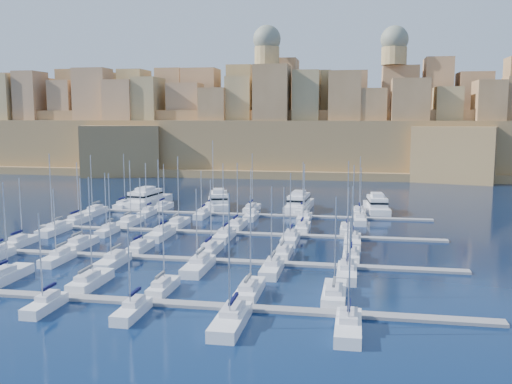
% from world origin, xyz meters
% --- Properties ---
extents(ground, '(600.00, 600.00, 0.00)m').
position_xyz_m(ground, '(0.00, 0.00, 0.00)').
color(ground, black).
rests_on(ground, ground).
extents(pontoon_near, '(84.00, 2.00, 0.40)m').
position_xyz_m(pontoon_near, '(0.00, -34.00, 0.20)').
color(pontoon_near, slate).
rests_on(pontoon_near, ground).
extents(pontoon_mid_near, '(84.00, 2.00, 0.40)m').
position_xyz_m(pontoon_mid_near, '(0.00, -12.00, 0.20)').
color(pontoon_mid_near, slate).
rests_on(pontoon_mid_near, ground).
extents(pontoon_mid_far, '(84.00, 2.00, 0.40)m').
position_xyz_m(pontoon_mid_far, '(0.00, 10.00, 0.20)').
color(pontoon_mid_far, slate).
rests_on(pontoon_mid_far, ground).
extents(pontoon_far, '(84.00, 2.00, 0.40)m').
position_xyz_m(pontoon_far, '(0.00, 32.00, 0.20)').
color(pontoon_far, slate).
rests_on(pontoon_far, ground).
extents(sailboat_1, '(3.01, 10.02, 14.60)m').
position_xyz_m(sailboat_1, '(-24.95, -28.11, 0.76)').
color(sailboat_1, white).
rests_on(sailboat_1, ground).
extents(sailboat_2, '(2.85, 9.50, 15.63)m').
position_xyz_m(sailboat_2, '(-11.65, -28.37, 0.76)').
color(sailboat_2, white).
rests_on(sailboat_2, ground).
extents(sailboat_3, '(2.35, 7.82, 12.71)m').
position_xyz_m(sailboat_3, '(-0.71, -29.19, 0.72)').
color(sailboat_3, white).
rests_on(sailboat_3, ground).
extents(sailboat_4, '(2.75, 9.15, 13.64)m').
position_xyz_m(sailboat_4, '(11.09, -28.54, 0.74)').
color(sailboat_4, white).
rests_on(sailboat_4, ground).
extents(sailboat_5, '(2.95, 9.84, 13.70)m').
position_xyz_m(sailboat_5, '(22.21, -28.20, 0.75)').
color(sailboat_5, white).
rests_on(sailboat_5, ground).
extents(sailboat_8, '(2.27, 7.57, 12.48)m').
position_xyz_m(sailboat_8, '(-12.49, -38.69, 0.72)').
color(sailboat_8, white).
rests_on(sailboat_8, ground).
extents(sailboat_9, '(2.33, 7.76, 11.69)m').
position_xyz_m(sailboat_9, '(-1.20, -38.78, 0.71)').
color(sailboat_9, white).
rests_on(sailboat_9, ground).
extents(sailboat_10, '(3.10, 10.32, 15.67)m').
position_xyz_m(sailboat_10, '(11.12, -40.03, 0.77)').
color(sailboat_10, white).
rests_on(sailboat_10, ground).
extents(sailboat_11, '(2.83, 9.45, 13.24)m').
position_xyz_m(sailboat_11, '(24.22, -39.61, 0.74)').
color(sailboat_11, white).
rests_on(sailboat_11, ground).
extents(sailboat_12, '(2.41, 8.05, 12.78)m').
position_xyz_m(sailboat_12, '(-35.91, -7.08, 0.73)').
color(sailboat_12, white).
rests_on(sailboat_12, ground).
extents(sailboat_13, '(2.76, 9.19, 12.87)m').
position_xyz_m(sailboat_13, '(-24.32, -6.52, 0.73)').
color(sailboat_13, white).
rests_on(sailboat_13, ground).
extents(sailboat_14, '(2.38, 7.93, 13.20)m').
position_xyz_m(sailboat_14, '(-12.67, -7.14, 0.73)').
color(sailboat_14, white).
rests_on(sailboat_14, ground).
extents(sailboat_15, '(2.68, 8.95, 13.10)m').
position_xyz_m(sailboat_15, '(-0.06, -6.64, 0.73)').
color(sailboat_15, white).
rests_on(sailboat_15, ground).
extents(sailboat_16, '(2.49, 8.29, 12.10)m').
position_xyz_m(sailboat_16, '(12.73, -6.96, 0.72)').
color(sailboat_16, white).
rests_on(sailboat_16, ground).
extents(sailboat_17, '(2.68, 8.94, 12.47)m').
position_xyz_m(sailboat_17, '(24.07, -6.64, 0.73)').
color(sailboat_17, white).
rests_on(sailboat_17, ground).
extents(sailboat_19, '(2.50, 8.35, 12.42)m').
position_xyz_m(sailboat_19, '(-22.90, -17.07, 0.72)').
color(sailboat_19, white).
rests_on(sailboat_19, ground).
extents(sailboat_20, '(2.77, 9.25, 15.15)m').
position_xyz_m(sailboat_20, '(-13.18, -17.51, 0.75)').
color(sailboat_20, white).
rests_on(sailboat_20, ground).
extents(sailboat_21, '(3.03, 10.09, 13.13)m').
position_xyz_m(sailboat_21, '(1.00, -17.92, 0.75)').
color(sailboat_21, white).
rests_on(sailboat_21, ground).
extents(sailboat_22, '(2.70, 8.99, 13.64)m').
position_xyz_m(sailboat_22, '(12.37, -17.38, 0.74)').
color(sailboat_22, white).
rests_on(sailboat_22, ground).
extents(sailboat_23, '(2.85, 9.51, 13.84)m').
position_xyz_m(sailboat_23, '(23.61, -17.64, 0.75)').
color(sailboat_23, white).
rests_on(sailboat_23, ground).
extents(sailboat_24, '(2.68, 8.92, 13.81)m').
position_xyz_m(sailboat_24, '(-36.29, 15.35, 0.74)').
color(sailboat_24, white).
rests_on(sailboat_24, ground).
extents(sailboat_25, '(2.80, 9.33, 14.37)m').
position_xyz_m(sailboat_25, '(-24.04, 15.55, 0.75)').
color(sailboat_25, white).
rests_on(sailboat_25, ground).
extents(sailboat_26, '(2.79, 9.29, 15.42)m').
position_xyz_m(sailboat_26, '(-13.10, 15.53, 0.76)').
color(sailboat_26, white).
rests_on(sailboat_26, ground).
extents(sailboat_27, '(2.87, 9.56, 14.23)m').
position_xyz_m(sailboat_27, '(-0.14, 15.66, 0.75)').
color(sailboat_27, white).
rests_on(sailboat_27, ground).
extents(sailboat_28, '(2.64, 8.79, 12.93)m').
position_xyz_m(sailboat_28, '(13.86, 15.28, 0.73)').
color(sailboat_28, white).
rests_on(sailboat_28, ground).
extents(sailboat_29, '(2.72, 9.07, 14.97)m').
position_xyz_m(sailboat_29, '(22.96, 15.42, 0.75)').
color(sailboat_29, white).
rests_on(sailboat_29, ground).
extents(sailboat_30, '(2.94, 9.81, 16.53)m').
position_xyz_m(sailboat_30, '(-35.63, 4.21, 0.77)').
color(sailboat_30, white).
rests_on(sailboat_30, ground).
extents(sailboat_31, '(2.26, 7.53, 12.79)m').
position_xyz_m(sailboat_31, '(-24.58, 5.33, 0.72)').
color(sailboat_31, white).
rests_on(sailboat_31, ground).
extents(sailboat_32, '(3.08, 10.27, 15.71)m').
position_xyz_m(sailboat_32, '(-12.89, 3.99, 0.77)').
color(sailboat_32, white).
rests_on(sailboat_32, ground).
extents(sailboat_33, '(2.79, 9.30, 15.07)m').
position_xyz_m(sailboat_33, '(-0.24, 4.46, 0.75)').
color(sailboat_33, white).
rests_on(sailboat_33, ground).
extents(sailboat_34, '(2.84, 9.47, 13.55)m').
position_xyz_m(sailboat_34, '(12.62, 4.38, 0.74)').
color(sailboat_34, white).
rests_on(sailboat_34, ground).
extents(sailboat_35, '(3.00, 10.00, 15.18)m').
position_xyz_m(sailboat_35, '(24.16, 4.12, 0.76)').
color(sailboat_35, white).
rests_on(sailboat_35, ground).
extents(sailboat_36, '(2.67, 8.90, 14.29)m').
position_xyz_m(sailboat_36, '(-34.74, 37.34, 0.74)').
color(sailboat_36, white).
rests_on(sailboat_36, ground).
extents(sailboat_37, '(2.55, 8.50, 11.84)m').
position_xyz_m(sailboat_37, '(-23.93, 37.14, 0.72)').
color(sailboat_37, white).
rests_on(sailboat_37, ground).
extents(sailboat_38, '(3.28, 10.94, 17.88)m').
position_xyz_m(sailboat_38, '(-11.33, 38.34, 0.79)').
color(sailboat_38, white).
rests_on(sailboat_38, ground).
extents(sailboat_39, '(2.86, 9.54, 14.77)m').
position_xyz_m(sailboat_39, '(-1.05, 37.65, 0.75)').
color(sailboat_39, white).
rests_on(sailboat_39, ground).
extents(sailboat_40, '(2.83, 9.42, 12.90)m').
position_xyz_m(sailboat_40, '(11.65, 37.59, 0.74)').
color(sailboat_40, white).
rests_on(sailboat_40, ground).
extents(sailboat_41, '(2.80, 9.35, 14.43)m').
position_xyz_m(sailboat_41, '(25.36, 37.56, 0.75)').
color(sailboat_41, white).
rests_on(sailboat_41, ground).
extents(sailboat_42, '(3.01, 10.02, 14.75)m').
position_xyz_m(sailboat_42, '(-37.74, 26.11, 0.76)').
color(sailboat_42, white).
rests_on(sailboat_42, ground).
extents(sailboat_43, '(2.27, 7.57, 12.97)m').
position_xyz_m(sailboat_43, '(-24.58, 27.31, 0.73)').
color(sailboat_43, white).
rests_on(sailboat_43, ground).
extents(sailboat_44, '(2.31, 7.70, 11.36)m').
position_xyz_m(sailboat_44, '(-11.00, 27.25, 0.71)').
color(sailboat_44, white).
rests_on(sailboat_44, ground).
extents(sailboat_45, '(2.44, 8.13, 12.04)m').
position_xyz_m(sailboat_45, '(0.81, 27.04, 0.72)').
color(sailboat_45, white).
rests_on(sailboat_45, ground).
extents(sailboat_46, '(2.81, 9.36, 13.40)m').
position_xyz_m(sailboat_46, '(13.14, 26.44, 0.74)').
color(sailboat_46, white).
rests_on(sailboat_46, ground).
extents(sailboat_47, '(2.69, 8.95, 12.77)m').
position_xyz_m(sailboat_47, '(25.58, 26.64, 0.73)').
color(sailboat_47, white).
rests_on(sailboat_47, ground).
extents(motor_yacht_a, '(8.02, 19.66, 5.25)m').
position_xyz_m(motor_yacht_a, '(-30.63, 42.68, 1.73)').
color(motor_yacht_a, white).
rests_on(motor_yacht_a, ground).
extents(motor_yacht_b, '(9.47, 18.36, 5.25)m').
position_xyz_m(motor_yacht_b, '(-10.66, 41.96, 1.73)').
color(motor_yacht_b, white).
rests_on(motor_yacht_b, ground).
extents(motor_yacht_c, '(6.19, 17.51, 5.25)m').
position_xyz_m(motor_yacht_c, '(10.36, 41.78, 1.73)').
color(motor_yacht_c, white).
rests_on(motor_yacht_c, ground).
extents(motor_yacht_d, '(6.37, 16.72, 5.25)m').
position_xyz_m(motor_yacht_d, '(29.59, 41.35, 1.73)').
color(motor_yacht_d, white).
rests_on(motor_yacht_d, ground).
extents(fortified_city, '(460.00, 108.95, 59.52)m').
position_xyz_m(fortified_city, '(-0.19, 155.26, 14.74)').
color(fortified_city, brown).
rests_on(fortified_city, ground).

